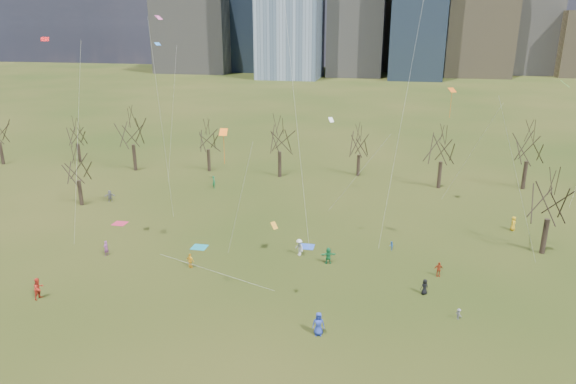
% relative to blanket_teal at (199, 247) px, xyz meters
% --- Properties ---
extents(ground, '(500.00, 500.00, 0.00)m').
position_rel_blanket_teal_xyz_m(ground, '(9.80, -12.23, -0.01)').
color(ground, black).
rests_on(ground, ground).
extents(bare_tree_row, '(113.04, 29.80, 9.50)m').
position_rel_blanket_teal_xyz_m(bare_tree_row, '(9.71, 24.99, 6.10)').
color(bare_tree_row, black).
rests_on(bare_tree_row, ground).
extents(blanket_teal, '(1.60, 1.50, 0.03)m').
position_rel_blanket_teal_xyz_m(blanket_teal, '(0.00, 0.00, 0.00)').
color(blanket_teal, teal).
rests_on(blanket_teal, ground).
extents(blanket_navy, '(1.60, 1.50, 0.03)m').
position_rel_blanket_teal_xyz_m(blanket_navy, '(11.31, 2.45, 0.00)').
color(blanket_navy, blue).
rests_on(blanket_navy, ground).
extents(blanket_crimson, '(1.60, 1.50, 0.03)m').
position_rel_blanket_teal_xyz_m(blanket_crimson, '(-11.86, 4.60, 0.00)').
color(blanket_crimson, '#B12342').
rests_on(blanket_crimson, ground).
extents(person_0, '(1.01, 0.72, 1.93)m').
position_rel_blanket_teal_xyz_m(person_0, '(14.91, -13.60, 0.95)').
color(person_0, '#24389D').
rests_on(person_0, ground).
extents(person_2, '(0.92, 1.09, 1.97)m').
position_rel_blanket_teal_xyz_m(person_2, '(-9.82, -12.99, 0.97)').
color(person_2, red).
rests_on(person_2, ground).
extents(person_3, '(0.65, 0.71, 0.96)m').
position_rel_blanket_teal_xyz_m(person_3, '(25.78, -9.16, 0.47)').
color(person_3, slate).
rests_on(person_3, ground).
extents(person_4, '(0.95, 0.61, 1.51)m').
position_rel_blanket_teal_xyz_m(person_4, '(0.91, -4.76, 0.74)').
color(person_4, yellow).
rests_on(person_4, ground).
extents(person_5, '(1.65, 0.94, 1.70)m').
position_rel_blanket_teal_xyz_m(person_5, '(14.09, -1.07, 0.83)').
color(person_5, '#1C7F43').
rests_on(person_5, ground).
extents(person_6, '(0.85, 0.76, 1.46)m').
position_rel_blanket_teal_xyz_m(person_6, '(23.25, -5.52, 0.71)').
color(person_6, black).
rests_on(person_6, ground).
extents(person_7, '(0.52, 0.67, 1.63)m').
position_rel_blanket_teal_xyz_m(person_7, '(-8.73, -3.80, 0.80)').
color(person_7, '#894486').
rests_on(person_7, ground).
extents(person_8, '(0.40, 0.50, 0.98)m').
position_rel_blanket_teal_xyz_m(person_8, '(20.26, 3.41, 0.47)').
color(person_8, blue).
rests_on(person_8, ground).
extents(person_9, '(1.30, 1.29, 1.80)m').
position_rel_blanket_teal_xyz_m(person_9, '(10.90, 0.19, 0.88)').
color(person_9, silver).
rests_on(person_9, ground).
extents(person_10, '(0.92, 0.52, 1.48)m').
position_rel_blanket_teal_xyz_m(person_10, '(24.72, -1.77, 0.73)').
color(person_10, '#AE3718').
rests_on(person_10, ground).
extents(person_11, '(1.53, 1.03, 1.58)m').
position_rel_blanket_teal_xyz_m(person_11, '(-17.14, 11.69, 0.78)').
color(person_11, slate).
rests_on(person_11, ground).
extents(person_12, '(0.73, 0.95, 1.73)m').
position_rel_blanket_teal_xyz_m(person_12, '(34.06, 11.74, 0.85)').
color(person_12, gold).
rests_on(person_12, ground).
extents(person_13, '(0.72, 0.78, 1.79)m').
position_rel_blanket_teal_xyz_m(person_13, '(-5.39, 20.24, 0.88)').
color(person_13, '#186F3B').
rests_on(person_13, ground).
extents(kites_airborne, '(55.88, 35.22, 33.77)m').
position_rel_blanket_teal_xyz_m(kites_airborne, '(15.58, 3.58, 13.39)').
color(kites_airborne, orange).
rests_on(kites_airborne, ground).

